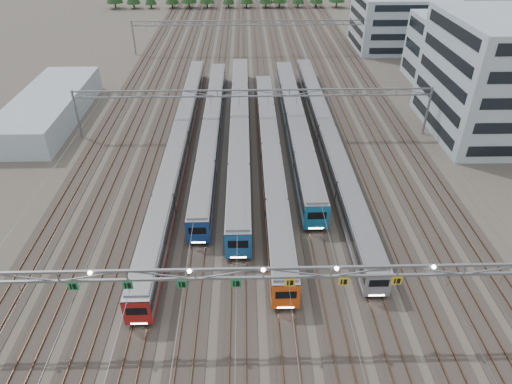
{
  "coord_description": "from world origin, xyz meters",
  "views": [
    {
      "loc": [
        -1.26,
        -27.59,
        33.64
      ],
      "look_at": [
        -0.15,
        17.85,
        3.5
      ],
      "focal_mm": 32.0,
      "sensor_mm": 36.0,
      "label": 1
    }
  ],
  "objects_px": {
    "depot_bldg_mid": "(451,51)",
    "train_d": "(270,153)",
    "depot_bldg_north": "(401,21)",
    "train_f": "(326,134)",
    "train_a": "(180,141)",
    "train_e": "(295,123)",
    "gantry_mid": "(253,99)",
    "gantry_near": "(263,276)",
    "train_b": "(212,127)",
    "gantry_far": "(250,27)",
    "train_c": "(240,127)",
    "west_shed": "(49,108)",
    "depot_bldg_south": "(498,77)"
  },
  "relations": [
    {
      "from": "train_e",
      "to": "west_shed",
      "type": "relative_size",
      "value": 1.73
    },
    {
      "from": "train_b",
      "to": "west_shed",
      "type": "distance_m",
      "value": 29.62
    },
    {
      "from": "train_b",
      "to": "gantry_far",
      "type": "height_order",
      "value": "gantry_far"
    },
    {
      "from": "train_b",
      "to": "depot_bldg_north",
      "type": "relative_size",
      "value": 2.47
    },
    {
      "from": "gantry_far",
      "to": "depot_bldg_north",
      "type": "xyz_separation_m",
      "value": [
        37.66,
        4.6,
        -0.01
      ]
    },
    {
      "from": "train_d",
      "to": "gantry_far",
      "type": "height_order",
      "value": "gantry_far"
    },
    {
      "from": "train_e",
      "to": "gantry_mid",
      "type": "height_order",
      "value": "gantry_mid"
    },
    {
      "from": "train_e",
      "to": "depot_bldg_north",
      "type": "height_order",
      "value": "depot_bldg_north"
    },
    {
      "from": "train_a",
      "to": "train_d",
      "type": "height_order",
      "value": "train_d"
    },
    {
      "from": "train_d",
      "to": "train_f",
      "type": "bearing_deg",
      "value": 33.04
    },
    {
      "from": "gantry_near",
      "to": "west_shed",
      "type": "bearing_deg",
      "value": 126.72
    },
    {
      "from": "depot_bldg_north",
      "to": "train_c",
      "type": "bearing_deg",
      "value": -128.14
    },
    {
      "from": "train_f",
      "to": "train_e",
      "type": "bearing_deg",
      "value": 139.73
    },
    {
      "from": "depot_bldg_north",
      "to": "train_f",
      "type": "bearing_deg",
      "value": -116.3
    },
    {
      "from": "train_d",
      "to": "train_e",
      "type": "height_order",
      "value": "train_e"
    },
    {
      "from": "depot_bldg_south",
      "to": "depot_bldg_north",
      "type": "height_order",
      "value": "depot_bldg_south"
    },
    {
      "from": "train_f",
      "to": "depot_bldg_north",
      "type": "xyz_separation_m",
      "value": [
        26.41,
        53.44,
        4.42
      ]
    },
    {
      "from": "gantry_mid",
      "to": "depot_bldg_north",
      "type": "height_order",
      "value": "depot_bldg_north"
    },
    {
      "from": "train_d",
      "to": "train_b",
      "type": "bearing_deg",
      "value": 135.64
    },
    {
      "from": "train_e",
      "to": "train_f",
      "type": "bearing_deg",
      "value": -40.27
    },
    {
      "from": "depot_bldg_mid",
      "to": "west_shed",
      "type": "relative_size",
      "value": 0.53
    },
    {
      "from": "train_f",
      "to": "gantry_mid",
      "type": "xyz_separation_m",
      "value": [
        -11.25,
        3.84,
        4.43
      ]
    },
    {
      "from": "train_e",
      "to": "train_c",
      "type": "bearing_deg",
      "value": -172.42
    },
    {
      "from": "train_f",
      "to": "gantry_far",
      "type": "relative_size",
      "value": 1.16
    },
    {
      "from": "train_d",
      "to": "gantry_mid",
      "type": "distance_m",
      "value": 10.87
    },
    {
      "from": "train_f",
      "to": "train_a",
      "type": "bearing_deg",
      "value": -175.88
    },
    {
      "from": "train_b",
      "to": "gantry_near",
      "type": "height_order",
      "value": "gantry_near"
    },
    {
      "from": "gantry_near",
      "to": "west_shed",
      "type": "xyz_separation_m",
      "value": [
        -35.22,
        47.22,
        -4.84
      ]
    },
    {
      "from": "train_a",
      "to": "train_f",
      "type": "xyz_separation_m",
      "value": [
        22.5,
        1.62,
        0.01
      ]
    },
    {
      "from": "gantry_mid",
      "to": "train_a",
      "type": "bearing_deg",
      "value": -154.11
    },
    {
      "from": "train_a",
      "to": "gantry_mid",
      "type": "bearing_deg",
      "value": 25.89
    },
    {
      "from": "train_e",
      "to": "train_f",
      "type": "height_order",
      "value": "train_e"
    },
    {
      "from": "train_e",
      "to": "train_f",
      "type": "distance_m",
      "value": 5.9
    },
    {
      "from": "train_a",
      "to": "train_b",
      "type": "bearing_deg",
      "value": 45.41
    },
    {
      "from": "train_f",
      "to": "gantry_near",
      "type": "xyz_separation_m",
      "value": [
        -11.3,
        -36.28,
        5.13
      ]
    },
    {
      "from": "gantry_near",
      "to": "train_b",
      "type": "bearing_deg",
      "value": 99.7
    },
    {
      "from": "train_c",
      "to": "train_d",
      "type": "relative_size",
      "value": 1.05
    },
    {
      "from": "train_c",
      "to": "train_e",
      "type": "height_order",
      "value": "train_e"
    },
    {
      "from": "train_a",
      "to": "depot_bldg_south",
      "type": "distance_m",
      "value": 50.63
    },
    {
      "from": "train_c",
      "to": "train_f",
      "type": "bearing_deg",
      "value": -10.96
    },
    {
      "from": "train_f",
      "to": "depot_bldg_mid",
      "type": "bearing_deg",
      "value": 43.65
    },
    {
      "from": "depot_bldg_mid",
      "to": "depot_bldg_north",
      "type": "bearing_deg",
      "value": 96.21
    },
    {
      "from": "train_a",
      "to": "train_f",
      "type": "bearing_deg",
      "value": 4.12
    },
    {
      "from": "gantry_near",
      "to": "train_f",
      "type": "bearing_deg",
      "value": 72.7
    },
    {
      "from": "depot_bldg_mid",
      "to": "train_d",
      "type": "bearing_deg",
      "value": -138.57
    },
    {
      "from": "train_e",
      "to": "train_f",
      "type": "relative_size",
      "value": 0.79
    },
    {
      "from": "train_f",
      "to": "west_shed",
      "type": "relative_size",
      "value": 2.18
    },
    {
      "from": "train_e",
      "to": "depot_bldg_south",
      "type": "height_order",
      "value": "depot_bldg_south"
    },
    {
      "from": "train_e",
      "to": "gantry_near",
      "type": "xyz_separation_m",
      "value": [
        -6.8,
        -40.09,
        4.92
      ]
    },
    {
      "from": "train_d",
      "to": "depot_bldg_north",
      "type": "bearing_deg",
      "value": 59.15
    }
  ]
}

